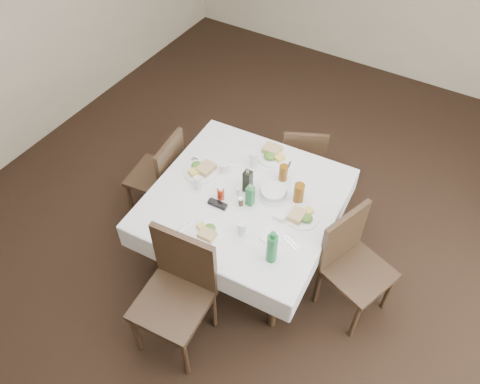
% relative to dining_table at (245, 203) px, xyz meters
% --- Properties ---
extents(ground_plane, '(7.00, 7.00, 0.00)m').
position_rel_dining_table_xyz_m(ground_plane, '(0.23, -0.01, -0.69)').
color(ground_plane, black).
extents(room_shell, '(6.04, 7.04, 2.80)m').
position_rel_dining_table_xyz_m(room_shell, '(0.23, -0.01, 1.02)').
color(room_shell, '#B9AC93').
rests_on(room_shell, ground).
extents(dining_table, '(1.51, 1.51, 0.76)m').
position_rel_dining_table_xyz_m(dining_table, '(0.00, 0.00, 0.00)').
color(dining_table, black).
rests_on(dining_table, ground).
extents(chair_north, '(0.53, 0.53, 0.84)m').
position_rel_dining_table_xyz_m(chair_north, '(0.09, 0.94, -0.21)').
color(chair_north, black).
rests_on(chair_north, ground).
extents(chair_south, '(0.53, 0.53, 1.04)m').
position_rel_dining_table_xyz_m(chair_south, '(-0.05, -0.85, -0.09)').
color(chair_south, black).
rests_on(chair_south, ground).
extents(chair_east, '(0.58, 0.58, 0.96)m').
position_rel_dining_table_xyz_m(chair_east, '(0.91, 0.04, -0.14)').
color(chair_east, black).
rests_on(chair_east, ground).
extents(chair_west, '(0.49, 0.49, 0.92)m').
position_rel_dining_table_xyz_m(chair_west, '(-0.89, 0.06, -0.16)').
color(chair_west, black).
rests_on(chair_west, ground).
extents(meal_north, '(0.29, 0.29, 0.06)m').
position_rel_dining_table_xyz_m(meal_north, '(-0.03, 0.52, 0.10)').
color(meal_north, white).
rests_on(meal_north, dining_table).
extents(meal_south, '(0.23, 0.23, 0.05)m').
position_rel_dining_table_xyz_m(meal_south, '(-0.05, -0.46, 0.09)').
color(meal_south, white).
rests_on(meal_south, dining_table).
extents(meal_east, '(0.26, 0.26, 0.06)m').
position_rel_dining_table_xyz_m(meal_east, '(0.48, 0.03, 0.10)').
color(meal_east, white).
rests_on(meal_east, dining_table).
extents(meal_west, '(0.28, 0.28, 0.06)m').
position_rel_dining_table_xyz_m(meal_west, '(-0.45, 0.05, 0.10)').
color(meal_west, white).
rests_on(meal_west, dining_table).
extents(side_plate_a, '(0.15, 0.15, 0.01)m').
position_rel_dining_table_xyz_m(side_plate_a, '(-0.30, 0.34, 0.08)').
color(side_plate_a, white).
rests_on(side_plate_a, dining_table).
extents(side_plate_b, '(0.17, 0.17, 0.01)m').
position_rel_dining_table_xyz_m(side_plate_b, '(0.36, -0.24, 0.08)').
color(side_plate_b, white).
rests_on(side_plate_b, dining_table).
extents(water_n, '(0.07, 0.07, 0.13)m').
position_rel_dining_table_xyz_m(water_n, '(-0.12, 0.34, 0.14)').
color(water_n, silver).
rests_on(water_n, dining_table).
extents(water_s, '(0.06, 0.06, 0.12)m').
position_rel_dining_table_xyz_m(water_s, '(0.17, -0.33, 0.13)').
color(water_s, silver).
rests_on(water_s, dining_table).
extents(water_e, '(0.07, 0.07, 0.14)m').
position_rel_dining_table_xyz_m(water_e, '(0.37, 0.19, 0.14)').
color(water_e, silver).
rests_on(water_e, dining_table).
extents(water_w, '(0.06, 0.06, 0.11)m').
position_rel_dining_table_xyz_m(water_w, '(-0.37, -0.11, 0.13)').
color(water_w, silver).
rests_on(water_w, dining_table).
extents(iced_tea_a, '(0.07, 0.07, 0.15)m').
position_rel_dining_table_xyz_m(iced_tea_a, '(0.17, 0.32, 0.15)').
color(iced_tea_a, brown).
rests_on(iced_tea_a, dining_table).
extents(iced_tea_b, '(0.08, 0.08, 0.17)m').
position_rel_dining_table_xyz_m(iced_tea_b, '(0.38, 0.18, 0.16)').
color(iced_tea_b, brown).
rests_on(iced_tea_b, dining_table).
extents(bread_basket, '(0.22, 0.22, 0.07)m').
position_rel_dining_table_xyz_m(bread_basket, '(0.19, 0.12, 0.11)').
color(bread_basket, silver).
rests_on(bread_basket, dining_table).
extents(oil_cruet_dark, '(0.06, 0.06, 0.26)m').
position_rel_dining_table_xyz_m(oil_cruet_dark, '(-0.02, 0.07, 0.19)').
color(oil_cruet_dark, black).
rests_on(oil_cruet_dark, dining_table).
extents(oil_cruet_green, '(0.06, 0.06, 0.23)m').
position_rel_dining_table_xyz_m(oil_cruet_green, '(0.07, -0.04, 0.17)').
color(oil_cruet_green, '#17652E').
rests_on(oil_cruet_green, dining_table).
extents(ketchup_bottle, '(0.06, 0.06, 0.12)m').
position_rel_dining_table_xyz_m(ketchup_bottle, '(-0.15, -0.11, 0.13)').
color(ketchup_bottle, '#A62811').
rests_on(ketchup_bottle, dining_table).
extents(salt_shaker, '(0.03, 0.03, 0.07)m').
position_rel_dining_table_xyz_m(salt_shaker, '(-0.05, -0.01, 0.11)').
color(salt_shaker, white).
rests_on(salt_shaker, dining_table).
extents(pepper_shaker, '(0.03, 0.03, 0.08)m').
position_rel_dining_table_xyz_m(pepper_shaker, '(0.02, -0.09, 0.11)').
color(pepper_shaker, '#3F2B1D').
rests_on(pepper_shaker, dining_table).
extents(coffee_mug, '(0.12, 0.12, 0.09)m').
position_rel_dining_table_xyz_m(coffee_mug, '(-0.28, 0.15, 0.11)').
color(coffee_mug, white).
rests_on(coffee_mug, dining_table).
extents(sunglasses, '(0.16, 0.06, 0.03)m').
position_rel_dining_table_xyz_m(sunglasses, '(-0.13, -0.19, 0.09)').
color(sunglasses, black).
rests_on(sunglasses, dining_table).
extents(green_bottle, '(0.08, 0.08, 0.30)m').
position_rel_dining_table_xyz_m(green_bottle, '(0.46, -0.41, 0.21)').
color(green_bottle, '#17652E').
rests_on(green_bottle, dining_table).
extents(sugar_caddy, '(0.08, 0.05, 0.04)m').
position_rel_dining_table_xyz_m(sugar_caddy, '(0.34, -0.07, 0.10)').
color(sugar_caddy, white).
rests_on(sugar_caddy, dining_table).
extents(cutlery_n, '(0.07, 0.17, 0.01)m').
position_rel_dining_table_xyz_m(cutlery_n, '(0.14, 0.45, 0.08)').
color(cutlery_n, silver).
rests_on(cutlery_n, dining_table).
extents(cutlery_s, '(0.09, 0.20, 0.01)m').
position_rel_dining_table_xyz_m(cutlery_s, '(-0.23, -0.51, 0.08)').
color(cutlery_s, silver).
rests_on(cutlery_s, dining_table).
extents(cutlery_e, '(0.16, 0.10, 0.01)m').
position_rel_dining_table_xyz_m(cutlery_e, '(0.51, -0.22, 0.08)').
color(cutlery_e, silver).
rests_on(cutlery_e, dining_table).
extents(cutlery_w, '(0.16, 0.04, 0.01)m').
position_rel_dining_table_xyz_m(cutlery_w, '(-0.53, 0.14, 0.08)').
color(cutlery_w, silver).
rests_on(cutlery_w, dining_table).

